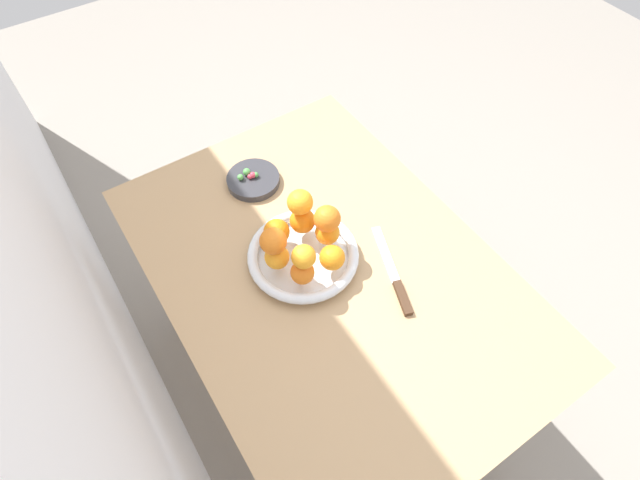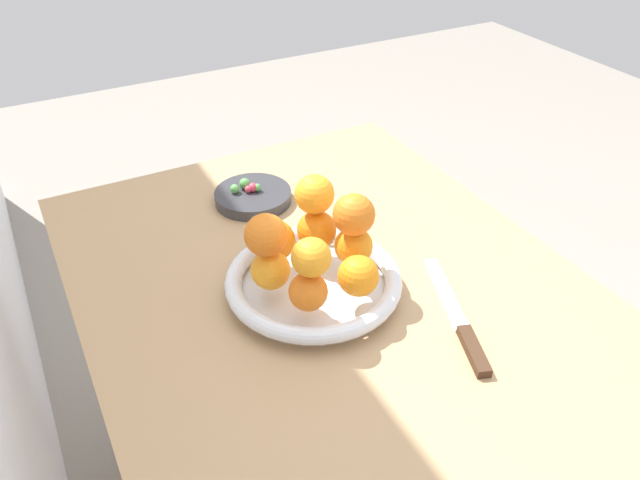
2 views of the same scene
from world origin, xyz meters
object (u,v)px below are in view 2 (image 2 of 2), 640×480
(fruit_bowl, at_px, (313,283))
(orange_3, at_px, (354,246))
(orange_9, at_px, (311,257))
(orange_5, at_px, (275,240))
(candy_ball_0, at_px, (248,189))
(knife, at_px, (460,322))
(dining_table, at_px, (350,348))
(orange_7, at_px, (316,194))
(candy_ball_2, at_px, (235,189))
(orange_4, at_px, (317,230))
(candy_ball_1, at_px, (257,188))
(candy_ball_4, at_px, (253,188))
(candy_ball_3, at_px, (245,184))
(orange_1, at_px, (308,292))
(orange_8, at_px, (266,235))
(candy_dish, at_px, (253,196))
(orange_0, at_px, (271,270))
(orange_2, at_px, (358,276))
(orange_6, at_px, (354,215))

(fruit_bowl, relative_size, orange_3, 4.56)
(orange_9, bearing_deg, orange_5, -0.66)
(candy_ball_0, relative_size, knife, 0.06)
(orange_9, bearing_deg, dining_table, -84.84)
(orange_7, height_order, candy_ball_2, orange_7)
(orange_5, bearing_deg, orange_4, -94.28)
(orange_5, xyz_separation_m, orange_7, (0.00, -0.07, 0.06))
(orange_3, relative_size, candy_ball_1, 3.89)
(dining_table, xyz_separation_m, candy_ball_4, (0.35, 0.01, 0.12))
(fruit_bowl, height_order, orange_9, orange_9)
(candy_ball_3, bearing_deg, orange_1, 171.51)
(orange_4, height_order, orange_7, orange_7)
(orange_8, xyz_separation_m, candy_ball_0, (0.29, -0.09, -0.10))
(orange_3, xyz_separation_m, candy_ball_4, (0.30, 0.04, -0.04))
(fruit_bowl, relative_size, candy_dish, 1.87)
(orange_0, xyz_separation_m, orange_9, (-0.07, -0.03, 0.05))
(orange_7, bearing_deg, candy_dish, 4.01)
(orange_4, bearing_deg, orange_0, 117.74)
(candy_ball_0, relative_size, candy_ball_2, 0.81)
(orange_3, height_order, candy_ball_0, orange_3)
(orange_7, relative_size, candy_ball_3, 2.98)
(candy_ball_2, bearing_deg, candy_ball_0, -114.61)
(candy_ball_3, bearing_deg, orange_4, -174.82)
(orange_7, bearing_deg, candy_ball_2, 11.21)
(orange_0, relative_size, knife, 0.23)
(orange_9, relative_size, candy_ball_4, 3.17)
(orange_2, relative_size, orange_9, 1.09)
(candy_ball_0, xyz_separation_m, candy_ball_2, (0.01, 0.02, 0.00))
(knife, bearing_deg, candy_ball_1, 15.39)
(orange_6, bearing_deg, orange_2, 155.87)
(orange_5, height_order, orange_7, orange_7)
(orange_1, relative_size, orange_5, 0.87)
(fruit_bowl, height_order, candy_dish, fruit_bowl)
(candy_ball_3, xyz_separation_m, knife, (-0.48, -0.14, -0.03))
(orange_9, height_order, knife, orange_9)
(orange_2, distance_m, knife, 0.17)
(orange_3, height_order, orange_6, orange_6)
(candy_ball_0, height_order, knife, candy_ball_0)
(orange_1, height_order, orange_3, orange_3)
(orange_6, height_order, candy_ball_2, orange_6)
(candy_dish, distance_m, orange_7, 0.26)
(candy_dish, xyz_separation_m, orange_8, (-0.29, 0.09, 0.12))
(candy_ball_3, bearing_deg, orange_8, 164.28)
(fruit_bowl, bearing_deg, candy_ball_1, -6.14)
(dining_table, relative_size, orange_7, 17.60)
(orange_5, bearing_deg, orange_9, 179.34)
(orange_4, xyz_separation_m, orange_9, (-0.12, 0.07, 0.05))
(orange_5, relative_size, knife, 0.26)
(knife, bearing_deg, candy_ball_2, 19.37)
(orange_5, distance_m, candy_ball_0, 0.24)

